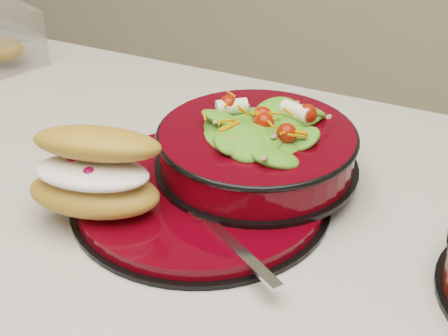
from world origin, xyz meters
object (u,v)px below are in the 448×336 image
at_px(croissant, 95,172).
at_px(fork, 225,236).
at_px(salad_bowl, 257,141).
at_px(dinner_plate, 201,195).

relative_size(croissant, fork, 1.06).
distance_m(salad_bowl, croissant, 0.19).
relative_size(dinner_plate, fork, 1.98).
distance_m(dinner_plate, salad_bowl, 0.09).
height_order(salad_bowl, fork, salad_bowl).
bearing_deg(croissant, dinner_plate, 28.01).
height_order(dinner_plate, croissant, croissant).
distance_m(croissant, fork, 0.16).
xyz_separation_m(dinner_plate, salad_bowl, (0.04, 0.07, 0.05)).
bearing_deg(dinner_plate, croissant, -137.84).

